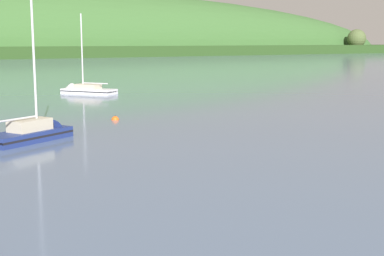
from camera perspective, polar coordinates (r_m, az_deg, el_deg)
The scene contains 4 objects.
far_shoreline_hill at distance 275.96m, azimuth -15.07°, elevation 7.39°, with size 593.83×90.28×66.04m.
sailboat_near_mooring at distance 40.59m, azimuth -16.07°, elevation -0.77°, with size 7.61×5.10×11.57m.
sailboat_far_left at distance 75.69m, azimuth -11.54°, elevation 3.78°, with size 6.72×8.63×12.02m.
mooring_buoy_midchannel at distance 49.37m, azimuth -8.14°, elevation 0.86°, with size 0.70×0.70×0.78m.
Camera 1 is at (-18.05, 6.83, 7.02)m, focal length 50.30 mm.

